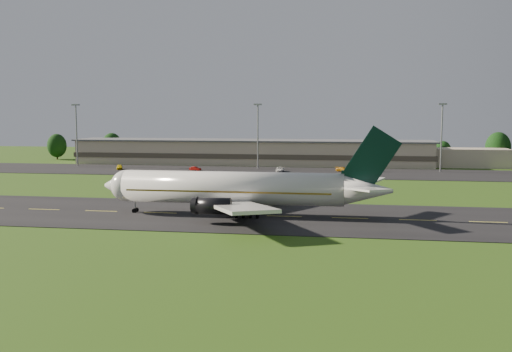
# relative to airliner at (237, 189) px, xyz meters

# --- Properties ---
(ground) EXTENTS (360.00, 360.00, 0.00)m
(ground) POSITION_rel_airliner_xyz_m (-13.81, -0.00, -4.66)
(ground) COLOR #244210
(ground) RESTS_ON ground
(taxiway) EXTENTS (220.00, 30.00, 0.10)m
(taxiway) POSITION_rel_airliner_xyz_m (-13.81, -0.00, -4.61)
(taxiway) COLOR black
(taxiway) RESTS_ON ground
(apron) EXTENTS (260.00, 30.00, 0.10)m
(apron) POSITION_rel_airliner_xyz_m (-13.81, 72.00, -4.61)
(apron) COLOR black
(apron) RESTS_ON ground
(airliner) EXTENTS (51.23, 42.18, 15.57)m
(airliner) POSITION_rel_airliner_xyz_m (0.00, 0.00, 0.00)
(airliner) COLOR silver
(airliner) RESTS_ON ground
(terminal) EXTENTS (145.00, 16.00, 8.40)m
(terminal) POSITION_rel_airliner_xyz_m (-7.41, 96.18, -0.67)
(terminal) COLOR tan
(terminal) RESTS_ON ground
(light_mast_west) EXTENTS (2.40, 1.20, 20.35)m
(light_mast_west) POSITION_rel_airliner_xyz_m (-68.81, 80.00, 8.08)
(light_mast_west) COLOR gray
(light_mast_west) RESTS_ON ground
(light_mast_centre) EXTENTS (2.40, 1.20, 20.35)m
(light_mast_centre) POSITION_rel_airliner_xyz_m (-8.81, 80.00, 8.08)
(light_mast_centre) COLOR gray
(light_mast_centre) RESTS_ON ground
(light_mast_east) EXTENTS (2.40, 1.20, 20.35)m
(light_mast_east) POSITION_rel_airliner_xyz_m (46.19, 80.00, 8.08)
(light_mast_east) COLOR gray
(light_mast_east) RESTS_ON ground
(tree_line) EXTENTS (197.33, 9.65, 11.12)m
(tree_line) POSITION_rel_airliner_xyz_m (17.67, 105.87, 0.53)
(tree_line) COLOR black
(tree_line) RESTS_ON ground
(service_vehicle_a) EXTENTS (3.28, 4.71, 1.49)m
(service_vehicle_a) POSITION_rel_airliner_xyz_m (-50.80, 71.51, -3.82)
(service_vehicle_a) COLOR yellow
(service_vehicle_a) RESTS_ON apron
(service_vehicle_b) EXTENTS (3.81, 2.05, 1.19)m
(service_vehicle_b) POSITION_rel_airliner_xyz_m (-26.75, 71.77, -3.96)
(service_vehicle_b) COLOR #A5100B
(service_vehicle_b) RESTS_ON apron
(service_vehicle_c) EXTENTS (2.56, 5.07, 1.38)m
(service_vehicle_c) POSITION_rel_airliner_xyz_m (-0.95, 72.51, -3.87)
(service_vehicle_c) COLOR silver
(service_vehicle_c) RESTS_ON apron
(service_vehicle_d) EXTENTS (4.89, 3.92, 1.33)m
(service_vehicle_d) POSITION_rel_airliner_xyz_m (17.59, 75.87, -3.90)
(service_vehicle_d) COLOR #C0780B
(service_vehicle_d) RESTS_ON apron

